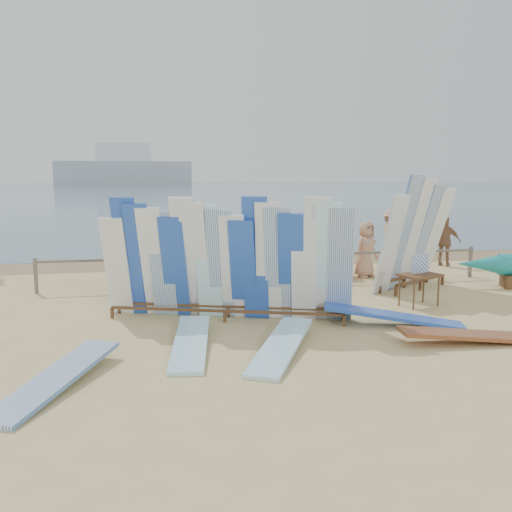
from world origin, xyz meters
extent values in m
plane|color=#CEB877|center=(0.00, 0.00, 0.00)|extent=(160.00, 160.00, 0.00)
cube|color=#426677|center=(0.00, 128.00, 0.00)|extent=(320.00, 240.00, 0.02)
cube|color=olive|center=(0.00, 7.20, 0.00)|extent=(40.00, 2.60, 0.01)
cube|color=#999EA3|center=(-12.00, 180.00, 4.02)|extent=(45.00, 8.00, 8.00)
cube|color=silver|center=(-12.00, 180.00, 11.02)|extent=(18.00, 6.00, 6.00)
cube|color=#6C6152|center=(0.00, 3.00, 0.80)|extent=(12.00, 0.06, 0.06)
cube|color=#6C6152|center=(-6.00, 3.00, 0.45)|extent=(0.08, 0.08, 0.90)
cube|color=#6C6152|center=(-4.00, 3.00, 0.45)|extent=(0.08, 0.08, 0.90)
cube|color=#6C6152|center=(-2.00, 3.00, 0.45)|extent=(0.08, 0.08, 0.90)
cube|color=#6C6152|center=(0.00, 3.00, 0.45)|extent=(0.08, 0.08, 0.90)
cube|color=#6C6152|center=(2.00, 3.00, 0.45)|extent=(0.08, 0.08, 0.90)
cube|color=#6C6152|center=(4.00, 3.00, 0.45)|extent=(0.08, 0.08, 0.90)
cube|color=#6C6152|center=(6.00, 3.00, 0.45)|extent=(0.08, 0.08, 0.90)
cube|color=brown|center=(-1.71, -0.58, 0.23)|extent=(4.54, 1.54, 0.05)
cube|color=brown|center=(-1.58, -0.19, 0.23)|extent=(4.54, 1.54, 0.05)
cube|color=white|center=(-3.85, 0.34, 1.05)|extent=(0.65, 0.68, 2.10)
cube|color=blue|center=(-3.60, 0.26, 1.26)|extent=(0.68, 0.77, 2.52)
cube|color=blue|center=(-3.35, 0.18, 1.20)|extent=(0.71, 0.85, 2.40)
cube|color=white|center=(-3.10, 0.09, 1.16)|extent=(0.69, 0.80, 2.31)
cube|color=silver|center=(-2.92, 0.04, 1.12)|extent=(0.66, 0.70, 2.24)
cube|color=blue|center=(-2.67, -0.05, 1.07)|extent=(0.67, 0.74, 2.13)
cube|color=white|center=(-2.42, -0.13, 1.26)|extent=(0.73, 0.93, 2.53)
cube|color=white|center=(-2.25, -0.19, 1.21)|extent=(0.73, 0.92, 2.43)
cube|color=#9AE0F7|center=(-2.00, -0.27, 1.19)|extent=(0.66, 0.71, 2.38)
cube|color=silver|center=(-1.75, -0.35, 1.14)|extent=(0.67, 0.74, 2.28)
cube|color=white|center=(-1.50, -0.43, 1.09)|extent=(0.67, 0.75, 2.18)
cube|color=blue|center=(-1.32, -0.49, 1.04)|extent=(0.68, 0.76, 2.08)
cube|color=blue|center=(-1.07, -0.57, 1.27)|extent=(0.64, 0.65, 2.54)
cube|color=white|center=(-0.82, -0.66, 1.22)|extent=(0.66, 0.71, 2.43)
cube|color=silver|center=(-0.64, -0.72, 1.16)|extent=(0.67, 0.74, 2.33)
cube|color=blue|center=(-0.40, -0.80, 1.11)|extent=(0.69, 0.79, 2.22)
cube|color=white|center=(-0.15, -0.88, 1.07)|extent=(0.66, 0.72, 2.14)
cube|color=white|center=(0.10, -0.96, 1.27)|extent=(0.71, 0.87, 2.54)
cube|color=#9AE0F7|center=(0.28, -1.02, 1.22)|extent=(0.72, 0.90, 2.43)
cube|color=silver|center=(0.53, -1.10, 1.17)|extent=(0.71, 0.86, 2.35)
cube|color=brown|center=(3.66, 1.53, 0.27)|extent=(1.91, 1.16, 0.07)
cube|color=brown|center=(3.42, 1.94, 0.27)|extent=(1.91, 1.16, 0.07)
cube|color=white|center=(2.67, 1.22, 1.25)|extent=(0.84, 0.86, 2.49)
cube|color=silver|center=(3.11, 1.48, 1.49)|extent=(0.93, 1.00, 2.98)
cube|color=white|center=(3.55, 1.74, 1.43)|extent=(0.94, 1.02, 2.86)
cube|color=silver|center=(4.00, 2.00, 1.37)|extent=(0.95, 1.04, 2.74)
cube|color=white|center=(4.36, 2.21, 1.31)|extent=(0.95, 1.05, 2.61)
cube|color=brown|center=(6.23, 1.39, 0.17)|extent=(0.63, 0.69, 0.35)
cone|color=teal|center=(5.40, 1.64, 0.62)|extent=(1.26, 0.85, 0.54)
cube|color=brown|center=(2.81, -0.03, 0.71)|extent=(1.03, 0.85, 0.05)
cube|color=white|center=(2.81, -0.03, 0.97)|extent=(0.46, 0.16, 0.42)
cube|color=silver|center=(-4.47, -3.51, 0.00)|extent=(1.58, 2.70, 0.26)
cube|color=blue|center=(1.51, -1.48, 0.00)|extent=(2.73, 1.38, 0.40)
cube|color=#9AE0F7|center=(-1.02, -2.64, 0.00)|extent=(1.72, 2.66, 0.24)
cube|color=brown|center=(2.47, -2.78, 0.00)|extent=(2.74, 0.87, 0.27)
cube|color=#9AE0F7|center=(-2.50, -2.11, 0.00)|extent=(0.92, 2.75, 0.21)
cube|color=#B82C13|center=(-0.01, 3.47, 0.31)|extent=(0.70, 0.68, 0.05)
cube|color=#B82C13|center=(0.10, 3.67, 0.58)|extent=(0.55, 0.39, 0.53)
cube|color=#B82C13|center=(1.23, 3.56, 0.34)|extent=(0.62, 0.57, 0.05)
cube|color=#B82C13|center=(1.21, 3.82, 0.64)|extent=(0.59, 0.21, 0.58)
cube|color=#B82C13|center=(2.23, 3.78, 0.55)|extent=(0.59, 0.82, 0.55)
cube|color=#B82C13|center=(2.29, 4.07, 0.90)|extent=(0.47, 0.25, 0.35)
imported|color=tan|center=(5.27, 6.91, 0.88)|extent=(1.09, 1.16, 1.75)
imported|color=beige|center=(-2.78, 3.60, 0.86)|extent=(0.83, 0.90, 1.71)
imported|color=beige|center=(-3.19, 7.00, 0.84)|extent=(1.05, 1.63, 1.67)
imported|color=tan|center=(3.00, 3.60, 0.82)|extent=(0.89, 0.71, 1.64)
imported|color=#8C6042|center=(6.32, 4.98, 0.82)|extent=(1.00, 0.92, 1.63)
imported|color=beige|center=(-0.10, 5.42, 0.86)|extent=(0.55, 1.60, 1.71)
imported|color=beige|center=(4.25, 3.60, 0.88)|extent=(0.93, 0.86, 1.77)
camera|label=1|loc=(-3.09, -11.14, 2.92)|focal=38.00mm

